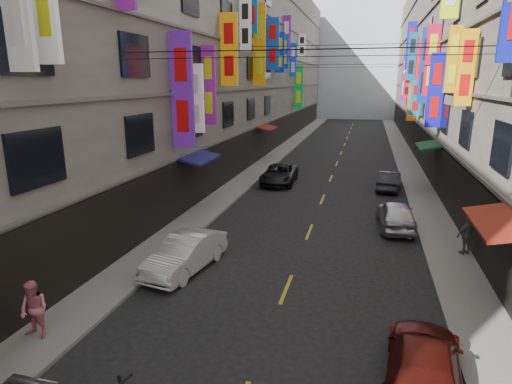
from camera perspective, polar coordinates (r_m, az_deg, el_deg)
The scene contains 17 objects.
sidewalk_left at distance 38.92m, azimuth 1.86°, elevation 4.30°, with size 2.00×90.00×0.12m, color slate.
sidewalk_right at distance 38.18m, azimuth 19.75°, elevation 3.24°, with size 2.00×90.00×0.12m, color slate.
building_row_left at distance 40.11m, azimuth -6.83°, elevation 18.03°, with size 10.14×90.00×19.00m.
building_row_right at distance 38.66m, azimuth 30.23°, elevation 16.38°, with size 10.14×90.00×19.00m.
haze_block at distance 87.49m, azimuth 13.54°, elevation 16.82°, with size 18.00×8.00×22.00m, color silver.
shop_signage at distance 30.81m, azimuth 10.07°, elevation 18.25°, with size 14.00×55.00×11.97m.
street_awnings at distance 22.04m, azimuth 4.80°, elevation 4.06°, with size 13.99×35.20×0.41m.
overhead_cables at distance 25.54m, azimuth 9.65°, elevation 18.42°, with size 14.00×38.04×1.24m.
lane_markings at distance 35.15m, azimuth 10.37°, elevation 2.86°, with size 0.12×80.20×0.01m.
scooter_far_right at distance 22.16m, azimuth 18.42°, elevation -3.42°, with size 0.70×1.77×1.14m.
car_left_mid at distance 16.56m, azimuth -9.41°, elevation -8.07°, with size 1.45×4.15×1.37m, color silver.
car_left_far at distance 30.08m, azimuth 3.13°, elevation 2.39°, with size 2.19×4.76×1.32m, color black.
car_right_near at distance 11.44m, azimuth 21.45°, elevation -20.53°, with size 1.71×4.21×1.22m, color #52130E.
car_right_mid at distance 21.94m, azimuth 18.16°, elevation -2.90°, with size 1.63×4.06×1.38m, color silver.
car_right_far at distance 29.61m, azimuth 17.32°, elevation 1.47°, with size 1.33×3.81×1.25m, color #282930.
pedestrian_lfar at distance 13.54m, azimuth -27.48°, elevation -13.78°, with size 0.81×0.55×1.66m, color pink.
pedestrian_rfar at distance 19.47m, azimuth 26.36°, elevation -5.16°, with size 0.96×0.55×1.64m, color #5F5E61.
Camera 1 is at (2.37, 4.64, 7.01)m, focal length 30.00 mm.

